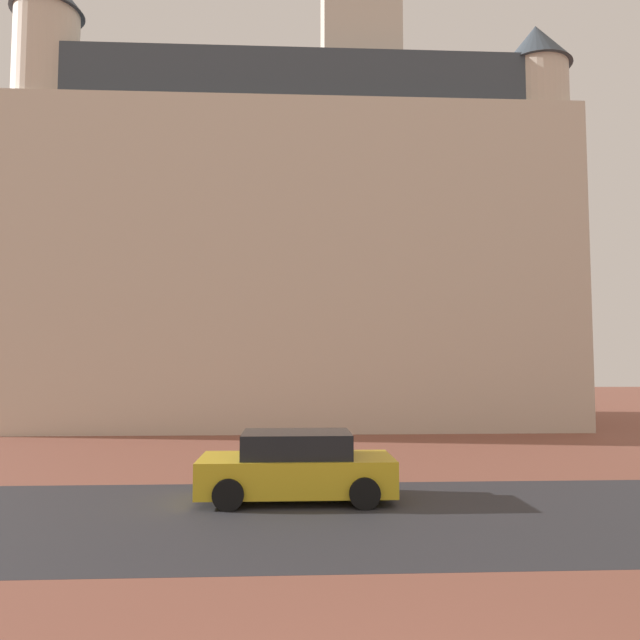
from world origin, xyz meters
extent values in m
plane|color=brown|center=(0.00, 10.00, 0.00)|extent=(120.00, 120.00, 0.00)
cube|color=#2D2D33|center=(0.00, 8.59, 0.00)|extent=(120.00, 6.43, 0.00)
cube|color=beige|center=(-0.71, 27.73, 7.26)|extent=(25.50, 11.95, 14.53)
cube|color=#38424C|center=(-0.71, 27.73, 15.73)|extent=(23.46, 10.99, 2.40)
cube|color=beige|center=(2.74, 27.73, 15.84)|extent=(4.00, 4.00, 31.67)
cylinder|color=beige|center=(-11.95, 23.26, 9.38)|extent=(2.80, 2.80, 18.75)
cylinder|color=beige|center=(10.54, 23.26, 8.40)|extent=(2.80, 2.80, 16.80)
cone|color=#38424C|center=(10.54, 23.26, 17.80)|extent=(3.20, 3.20, 2.00)
cube|color=gold|center=(-0.77, 10.00, 0.55)|extent=(4.19, 1.80, 0.76)
cube|color=black|center=(-0.77, 10.00, 1.20)|extent=(2.34, 1.59, 0.53)
cylinder|color=black|center=(0.61, 10.90, 0.32)|extent=(0.64, 0.22, 0.64)
cylinder|color=black|center=(0.61, 9.10, 0.32)|extent=(0.64, 0.22, 0.64)
cylinder|color=black|center=(-2.15, 10.90, 0.32)|extent=(0.64, 0.22, 0.64)
cylinder|color=black|center=(-2.15, 9.10, 0.32)|extent=(0.64, 0.22, 0.64)
camera|label=1|loc=(-0.89, -3.20, 2.96)|focal=33.51mm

